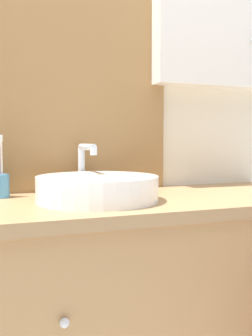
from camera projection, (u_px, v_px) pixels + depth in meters
The scene contains 3 objects.
wall_back at pixel (116, 86), 1.43m from camera, with size 3.20×0.18×2.50m.
vanity_counter at pixel (138, 331), 1.23m from camera, with size 1.28×0.52×0.89m.
sink_basin at pixel (97, 187), 1.13m from camera, with size 0.37×0.42×0.17m.
Camera 1 is at (-0.44, -0.76, 1.07)m, focal length 40.00 mm.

